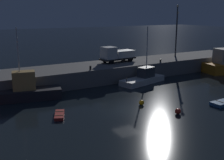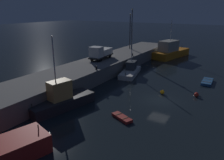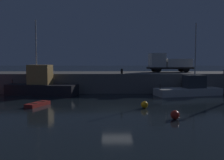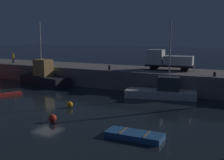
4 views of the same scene
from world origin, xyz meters
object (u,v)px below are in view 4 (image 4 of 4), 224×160
object	(u,v)px
mooring_buoy_mid	(53,118)
mooring_buoy_near	(70,104)
fishing_trawler_red	(44,77)
utility_truck	(168,60)
rowboat_white_mid	(134,135)
dockworker	(13,57)
dinghy_orange_near	(10,94)
bollard_central	(215,74)
bollard_west	(109,68)
fishing_boat_white	(162,91)

from	to	relation	value
mooring_buoy_mid	mooring_buoy_near	bearing A→B (deg)	109.52
fishing_trawler_red	utility_truck	xyz separation A→B (m)	(15.93, 5.34, 2.55)
rowboat_white_mid	mooring_buoy_near	bearing A→B (deg)	152.24
rowboat_white_mid	dockworker	size ratio (longest dim) A/B	2.29
dockworker	mooring_buoy_near	bearing A→B (deg)	-30.46
dinghy_orange_near	rowboat_white_mid	xyz separation A→B (m)	(17.90, -5.77, 0.04)
mooring_buoy_mid	utility_truck	distance (m)	19.00
mooring_buoy_mid	bollard_central	bearing A→B (deg)	56.46
utility_truck	dockworker	size ratio (longest dim) A/B	3.73
fishing_trawler_red	bollard_central	world-z (taller)	fishing_trawler_red
fishing_trawler_red	mooring_buoy_mid	world-z (taller)	fishing_trawler_red
bollard_west	bollard_central	world-z (taller)	bollard_west
mooring_buoy_mid	utility_truck	size ratio (longest dim) A/B	0.10
mooring_buoy_mid	fishing_boat_white	bearing A→B (deg)	69.06
fishing_trawler_red	mooring_buoy_near	world-z (taller)	fishing_trawler_red
rowboat_white_mid	utility_truck	xyz separation A→B (m)	(-3.45, 18.58, 3.45)
dinghy_orange_near	mooring_buoy_mid	distance (m)	12.18
rowboat_white_mid	bollard_west	size ratio (longest dim) A/B	6.24
fishing_boat_white	mooring_buoy_near	distance (m)	10.46
dinghy_orange_near	mooring_buoy_mid	size ratio (longest dim) A/B	4.46
bollard_central	mooring_buoy_mid	bearing A→B (deg)	-123.54
mooring_buoy_near	dockworker	bearing A→B (deg)	149.54
rowboat_white_mid	dockworker	world-z (taller)	dockworker
bollard_west	bollard_central	xyz separation A→B (m)	(12.72, 0.16, -0.07)
dockworker	bollard_central	world-z (taller)	dockworker
fishing_trawler_red	mooring_buoy_mid	size ratio (longest dim) A/B	13.91
utility_truck	rowboat_white_mid	bearing A→B (deg)	-79.48
mooring_buoy_near	utility_truck	bearing A→B (deg)	69.94
fishing_boat_white	mooring_buoy_mid	size ratio (longest dim) A/B	13.34
utility_truck	bollard_central	xyz separation A→B (m)	(6.20, -3.55, -1.02)
dinghy_orange_near	utility_truck	xyz separation A→B (m)	(14.46, 12.81, 3.49)
mooring_buoy_near	bollard_west	world-z (taller)	bollard_west
fishing_boat_white	dinghy_orange_near	size ratio (longest dim) A/B	2.99
mooring_buoy_mid	bollard_central	world-z (taller)	bollard_central
fishing_boat_white	utility_truck	world-z (taller)	fishing_boat_white
mooring_buoy_near	utility_truck	distance (m)	15.34
utility_truck	bollard_west	bearing A→B (deg)	-150.39
rowboat_white_mid	bollard_west	xyz separation A→B (m)	(-9.97, 14.88, 2.50)
fishing_trawler_red	dockworker	size ratio (longest dim) A/B	5.17
rowboat_white_mid	bollard_central	xyz separation A→B (m)	(2.75, 15.03, 2.43)
fishing_boat_white	mooring_buoy_mid	world-z (taller)	fishing_boat_white
dinghy_orange_near	utility_truck	bearing A→B (deg)	41.54
utility_truck	mooring_buoy_near	bearing A→B (deg)	-110.06
utility_truck	bollard_west	xyz separation A→B (m)	(-6.52, -3.70, -0.95)
mooring_buoy_mid	bollard_central	xyz separation A→B (m)	(9.81, 14.80, 2.31)
dinghy_orange_near	fishing_boat_white	bearing A→B (deg)	24.25
fishing_boat_white	mooring_buoy_mid	xyz separation A→B (m)	(-4.82, -12.59, -0.43)
fishing_trawler_red	mooring_buoy_mid	bearing A→B (deg)	-46.57
rowboat_white_mid	bollard_central	world-z (taller)	bollard_central
bollard_west	dinghy_orange_near	bearing A→B (deg)	-131.08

